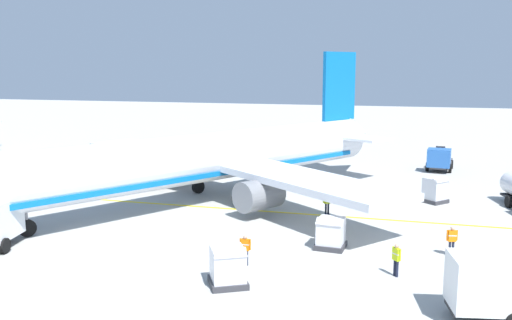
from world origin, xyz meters
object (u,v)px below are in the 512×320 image
at_px(airliner_foreground, 208,158).
at_px(cargo_container_near, 228,267).
at_px(cargo_container_far, 435,190).
at_px(cargo_container_mid, 331,233).
at_px(service_truck_baggage, 439,159).
at_px(crew_supervisor, 327,201).
at_px(crew_loader_right, 396,257).
at_px(crew_marshaller, 452,238).
at_px(crew_loader_left, 245,247).

bearing_deg(airliner_foreground, cargo_container_near, -156.72).
xyz_separation_m(cargo_container_near, cargo_container_far, (20.30, -10.37, 0.03)).
distance_m(cargo_container_mid, cargo_container_far, 14.74).
distance_m(service_truck_baggage, cargo_container_far, 14.11).
distance_m(service_truck_baggage, crew_supervisor, 21.65).
bearing_deg(crew_loader_right, service_truck_baggage, -6.40).
relative_size(crew_loader_right, crew_supervisor, 1.05).
distance_m(service_truck_baggage, crew_loader_right, 31.15).
height_order(airliner_foreground, cargo_container_near, airliner_foreground).
height_order(crew_marshaller, crew_loader_left, crew_marshaller).
relative_size(cargo_container_near, cargo_container_mid, 1.25).
xyz_separation_m(cargo_container_mid, crew_loader_right, (-3.57, -3.82, 0.11)).
bearing_deg(crew_supervisor, cargo_container_mid, -170.25).
bearing_deg(airliner_foreground, crew_loader_left, -152.26).
xyz_separation_m(cargo_container_mid, crew_marshaller, (0.46, -6.75, 0.11)).
relative_size(cargo_container_mid, crew_supervisor, 1.17).
bearing_deg(cargo_container_mid, cargo_container_near, 149.96).
bearing_deg(cargo_container_near, crew_loader_left, -0.15).
distance_m(airliner_foreground, cargo_container_far, 17.99).
xyz_separation_m(crew_loader_right, crew_supervisor, (11.09, 5.11, -0.05)).
bearing_deg(crew_marshaller, cargo_container_near, 124.60).
height_order(service_truck_baggage, cargo_container_mid, service_truck_baggage).
bearing_deg(cargo_container_near, crew_loader_right, -66.51).
bearing_deg(crew_supervisor, cargo_container_far, -52.79).
relative_size(service_truck_baggage, cargo_container_far, 2.68).
bearing_deg(cargo_container_near, airliner_foreground, 23.28).
relative_size(crew_marshaller, crew_loader_left, 1.02).
height_order(cargo_container_far, crew_marshaller, cargo_container_far).
relative_size(airliner_foreground, cargo_container_near, 15.32).
bearing_deg(airliner_foreground, cargo_container_far, -76.86).
distance_m(cargo_container_near, crew_supervisor, 14.76).
xyz_separation_m(cargo_container_far, crew_marshaller, (-12.85, -0.42, 0.03)).
xyz_separation_m(cargo_container_mid, crew_loader_left, (-4.04, 4.03, 0.08)).
bearing_deg(cargo_container_near, service_truck_baggage, -18.24).
bearing_deg(cargo_container_far, crew_supervisor, 127.21).
relative_size(airliner_foreground, crew_loader_right, 21.35).
distance_m(cargo_container_near, crew_loader_left, 2.94).
relative_size(airliner_foreground, cargo_container_far, 16.16).
distance_m(service_truck_baggage, crew_loader_left, 33.41).
relative_size(cargo_container_near, crew_loader_right, 1.39).
bearing_deg(crew_marshaller, crew_loader_left, 112.67).
xyz_separation_m(cargo_container_far, crew_supervisor, (-5.79, 7.63, -0.02)).
distance_m(airliner_foreground, cargo_container_mid, 14.61).
relative_size(service_truck_baggage, crew_supervisor, 3.71).
bearing_deg(airliner_foreground, service_truck_baggage, -45.29).
bearing_deg(crew_supervisor, crew_marshaller, -131.29).
xyz_separation_m(airliner_foreground, cargo_container_mid, (-9.26, -11.03, -2.48)).
relative_size(cargo_container_near, crew_supervisor, 1.46).
xyz_separation_m(airliner_foreground, crew_supervisor, (-1.74, -9.73, -2.42)).
height_order(service_truck_baggage, crew_loader_left, service_truck_baggage).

